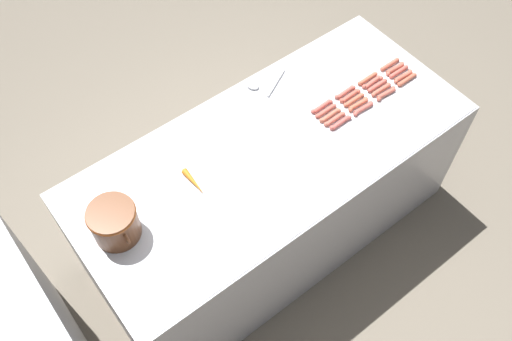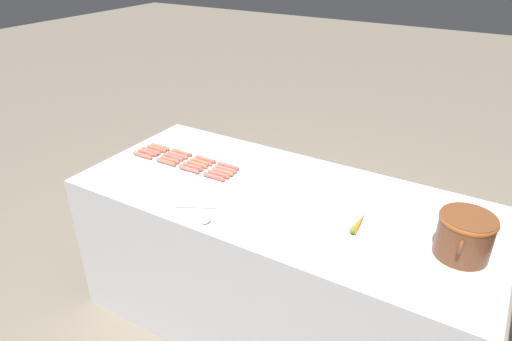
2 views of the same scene
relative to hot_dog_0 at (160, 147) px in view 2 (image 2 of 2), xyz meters
The scene contains 25 objects.
ground_plane 1.24m from the hot_dog_0, 83.78° to the left, with size 20.00×20.00×0.00m, color #756B5B.
griddle_counter 0.99m from the hot_dog_0, 83.78° to the left, with size 0.94×2.12×0.86m.
hot_dog_0 is the anchor object (origin of this frame).
hot_dog_1 0.17m from the hot_dog_0, 90.75° to the left, with size 0.03×0.14×0.02m.
hot_dog_2 0.34m from the hot_dog_0, 90.51° to the left, with size 0.03×0.14×0.02m.
hot_dog_3 0.50m from the hot_dog_0, 90.17° to the left, with size 0.03×0.14×0.02m.
hot_dog_4 0.03m from the hot_dog_0, ahead, with size 0.03×0.14×0.02m.
hot_dog_5 0.17m from the hot_dog_0, 78.08° to the left, with size 0.03×0.14×0.02m.
hot_dog_6 0.34m from the hot_dog_0, 84.12° to the left, with size 0.03×0.14×0.02m.
hot_dog_7 0.51m from the hot_dog_0, 85.97° to the left, with size 0.03×0.14×0.02m.
hot_dog_8 0.07m from the hot_dog_0, ahead, with size 0.03×0.14×0.02m.
hot_dog_9 0.18m from the hot_dog_0, 66.75° to the left, with size 0.03×0.14×0.02m.
hot_dog_10 0.34m from the hot_dog_0, 78.03° to the left, with size 0.03×0.14×0.02m.
hot_dog_11 0.52m from the hot_dog_0, 82.25° to the left, with size 0.03×0.14×0.02m.
hot_dog_12 0.10m from the hot_dog_0, ahead, with size 0.03×0.14×0.02m.
hot_dog_13 0.20m from the hot_dog_0, 57.68° to the left, with size 0.03×0.14×0.02m.
hot_dog_14 0.35m from the hot_dog_0, 72.36° to the left, with size 0.03×0.14×0.02m.
hot_dog_15 0.52m from the hot_dog_0, 78.22° to the left, with size 0.03×0.14×0.02m.
hot_dog_16 0.14m from the hot_dog_0, ahead, with size 0.02×0.14×0.02m.
hot_dog_17 0.22m from the hot_dog_0, 50.06° to the left, with size 0.03×0.14×0.02m.
hot_dog_18 0.36m from the hot_dog_0, 67.09° to the left, with size 0.03×0.14×0.02m.
hot_dog_19 0.52m from the hot_dog_0, 74.19° to the left, with size 0.03×0.14×0.02m.
bean_pot 1.75m from the hot_dog_0, 85.10° to the left, with size 0.28×0.22×0.19m.
serving_spoon 0.81m from the hot_dog_0, 54.89° to the left, with size 0.16×0.26×0.02m.
carrot 1.33m from the hot_dog_0, 82.96° to the left, with size 0.18×0.03×0.03m.
Camera 2 is at (1.74, 0.90, 2.03)m, focal length 31.61 mm.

